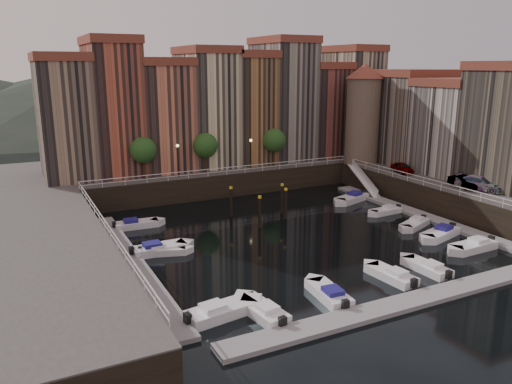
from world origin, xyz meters
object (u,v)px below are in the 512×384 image
corner_tower (363,112)px  gangway (364,179)px  mooring_pilings (265,204)px  car_b (464,183)px  boat_left_3 (162,251)px  car_a (402,168)px  boat_left_0 (220,312)px  boat_left_2 (158,249)px  car_c (480,184)px

corner_tower → gangway: corner_tower is taller
mooring_pilings → car_b: 22.70m
boat_left_3 → mooring_pilings: bearing=39.3°
corner_tower → car_a: corner_tower is taller
corner_tower → boat_left_0: 43.87m
gangway → boat_left_2: bearing=-163.2°
mooring_pilings → boat_left_0: size_ratio=1.15×
boat_left_0 → boat_left_2: bearing=83.4°
mooring_pilings → car_b: bearing=-22.0°
mooring_pilings → boat_left_3: (-13.22, -5.35, -1.33)m
mooring_pilings → corner_tower: bearing=23.8°
mooring_pilings → car_a: size_ratio=1.58×
boat_left_3 → boat_left_2: bearing=137.7°
corner_tower → mooring_pilings: (-19.94, -8.80, -8.54)m
mooring_pilings → boat_left_2: 14.40m
corner_tower → mooring_pilings: size_ratio=2.25×
boat_left_0 → car_a: car_a is taller
boat_left_3 → car_a: bearing=27.7°
boat_left_0 → car_c: 35.87m
boat_left_0 → car_b: 35.58m
gangway → boat_left_2: (-30.52, -9.20, -1.52)m
boat_left_3 → car_a: size_ratio=1.10×
boat_left_0 → boat_left_3: bearing=82.3°
car_c → boat_left_3: bearing=154.4°
boat_left_2 → boat_left_3: (0.26, -0.44, -0.08)m
gangway → boat_left_3: gangway is taller
boat_left_3 → car_b: bearing=12.0°
car_c → car_b: bearing=96.5°
corner_tower → mooring_pilings: bearing=-156.2°
gangway → car_c: size_ratio=1.57×
corner_tower → car_b: corner_tower is taller
boat_left_3 → gangway: bearing=34.9°
gangway → boat_left_0: size_ratio=1.56×
car_a → car_b: car_b is taller
boat_left_3 → car_c: size_ratio=0.80×
boat_left_2 → car_c: car_c is taller
boat_left_2 → corner_tower: bearing=20.8°
gangway → car_a: 5.13m
corner_tower → boat_left_2: 37.43m
gangway → car_a: car_a is taller
boat_left_3 → car_a: car_a is taller
car_a → gangway: bearing=146.5°
gangway → car_b: (3.92, -12.78, 1.76)m
mooring_pilings → car_b: size_ratio=1.50×
boat_left_2 → car_b: (34.44, -3.58, 3.27)m
boat_left_0 → car_a: 38.77m
boat_left_0 → boat_left_2: 13.50m
gangway → car_a: bearing=-45.4°
car_a → car_b: (0.53, -9.34, 0.01)m
boat_left_2 → boat_left_3: 0.52m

